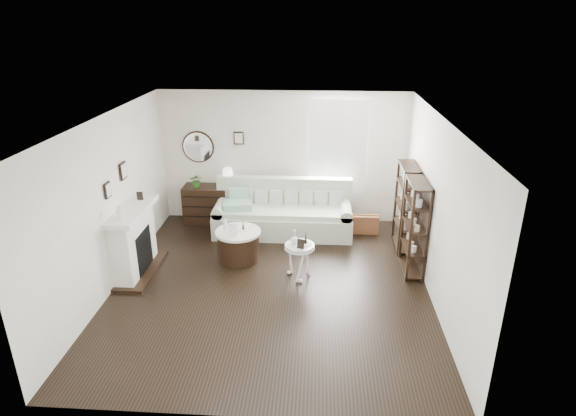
# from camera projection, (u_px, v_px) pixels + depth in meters

# --- Properties ---
(room) EXTENTS (5.50, 5.50, 5.50)m
(room) POSITION_uv_depth(u_px,v_px,m) (319.00, 147.00, 9.64)
(room) COLOR black
(room) RESTS_ON ground
(fireplace) EXTENTS (0.50, 1.40, 1.84)m
(fireplace) POSITION_uv_depth(u_px,v_px,m) (134.00, 243.00, 8.00)
(fireplace) COLOR white
(fireplace) RESTS_ON ground
(shelf_unit_far) EXTENTS (0.30, 0.80, 1.60)m
(shelf_unit_far) POSITION_uv_depth(u_px,v_px,m) (406.00, 207.00, 8.78)
(shelf_unit_far) COLOR black
(shelf_unit_far) RESTS_ON ground
(shelf_unit_near) EXTENTS (0.30, 0.80, 1.60)m
(shelf_unit_near) POSITION_uv_depth(u_px,v_px,m) (414.00, 227.00, 7.95)
(shelf_unit_near) COLOR black
(shelf_unit_near) RESTS_ON ground
(sofa) EXTENTS (2.71, 0.94, 1.05)m
(sofa) POSITION_uv_depth(u_px,v_px,m) (283.00, 215.00, 9.58)
(sofa) COLOR #B3BBA6
(sofa) RESTS_ON ground
(quilt) EXTENTS (0.61, 0.53, 0.14)m
(quilt) POSITION_uv_depth(u_px,v_px,m) (238.00, 205.00, 9.41)
(quilt) COLOR teal
(quilt) RESTS_ON sofa
(suitcase) EXTENTS (0.56, 0.20, 0.37)m
(suitcase) POSITION_uv_depth(u_px,v_px,m) (364.00, 224.00, 9.58)
(suitcase) COLOR brown
(suitcase) RESTS_ON ground
(dresser) EXTENTS (1.18, 0.51, 0.79)m
(dresser) POSITION_uv_depth(u_px,v_px,m) (213.00, 204.00, 10.01)
(dresser) COLOR black
(dresser) RESTS_ON ground
(table_lamp) EXTENTS (0.33, 0.33, 0.40)m
(table_lamp) POSITION_uv_depth(u_px,v_px,m) (228.00, 178.00, 9.77)
(table_lamp) COLOR white
(table_lamp) RESTS_ON dresser
(potted_plant) EXTENTS (0.29, 0.26, 0.29)m
(potted_plant) POSITION_uv_depth(u_px,v_px,m) (197.00, 180.00, 9.78)
(potted_plant) COLOR #27601B
(potted_plant) RESTS_ON dresser
(drum_table) EXTENTS (0.80, 0.80, 0.56)m
(drum_table) POSITION_uv_depth(u_px,v_px,m) (238.00, 245.00, 8.51)
(drum_table) COLOR black
(drum_table) RESTS_ON ground
(pedestal_table) EXTENTS (0.49, 0.49, 0.60)m
(pedestal_table) POSITION_uv_depth(u_px,v_px,m) (300.00, 247.00, 7.84)
(pedestal_table) COLOR silver
(pedestal_table) RESTS_ON ground
(eiffel_drum) EXTENTS (0.12, 0.12, 0.17)m
(eiffel_drum) POSITION_uv_depth(u_px,v_px,m) (243.00, 225.00, 8.42)
(eiffel_drum) COLOR black
(eiffel_drum) RESTS_ON drum_table
(bottle_drum) EXTENTS (0.06, 0.06, 0.27)m
(bottle_drum) POSITION_uv_depth(u_px,v_px,m) (225.00, 226.00, 8.28)
(bottle_drum) COLOR silver
(bottle_drum) RESTS_ON drum_table
(card_frame_drum) EXTENTS (0.17, 0.08, 0.22)m
(card_frame_drum) POSITION_uv_depth(u_px,v_px,m) (232.00, 230.00, 8.18)
(card_frame_drum) COLOR white
(card_frame_drum) RESTS_ON drum_table
(eiffel_ped) EXTENTS (0.15, 0.15, 0.20)m
(eiffel_ped) POSITION_uv_depth(u_px,v_px,m) (306.00, 238.00, 7.81)
(eiffel_ped) COLOR black
(eiffel_ped) RESTS_ON pedestal_table
(flask_ped) EXTENTS (0.13, 0.13, 0.25)m
(flask_ped) POSITION_uv_depth(u_px,v_px,m) (295.00, 237.00, 7.80)
(flask_ped) COLOR silver
(flask_ped) RESTS_ON pedestal_table
(card_frame_ped) EXTENTS (0.13, 0.08, 0.16)m
(card_frame_ped) POSITION_uv_depth(u_px,v_px,m) (301.00, 244.00, 7.67)
(card_frame_ped) COLOR black
(card_frame_ped) RESTS_ON pedestal_table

